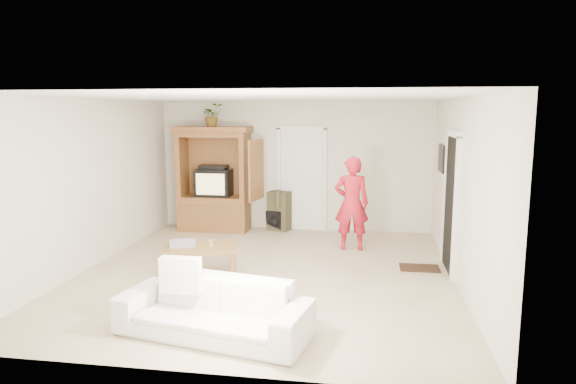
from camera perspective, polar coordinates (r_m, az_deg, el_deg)
name	(u,v)px	position (r m, az deg, el deg)	size (l,w,h in m)	color
floor	(266,273)	(7.80, -2.45, -9.02)	(6.00, 6.00, 0.00)	tan
ceiling	(265,98)	(7.42, -2.59, 10.44)	(6.00, 6.00, 0.00)	white
wall_back	(295,166)	(10.43, 0.73, 2.89)	(5.50, 5.50, 0.00)	silver
wall_front	(199,237)	(4.65, -9.85, -5.00)	(5.50, 5.50, 0.00)	silver
wall_left	(91,184)	(8.48, -21.06, 0.86)	(6.00, 6.00, 0.00)	silver
wall_right	(461,192)	(7.46, 18.65, -0.05)	(6.00, 6.00, 0.00)	silver
armoire	(215,186)	(10.50, -8.09, 0.69)	(1.82, 1.14, 2.10)	#995A2F
door_back	(302,180)	(10.42, 1.52, 1.33)	(0.85, 0.05, 2.04)	white
doorway_right	(451,205)	(8.09, 17.67, -1.34)	(0.05, 0.90, 2.04)	black
framed_picture	(441,158)	(9.29, 16.68, 3.62)	(0.03, 0.60, 0.48)	black
doormat	(419,268)	(8.27, 14.40, -8.17)	(0.60, 0.40, 0.02)	#382316
plant	(212,115)	(10.36, -8.44, 8.45)	(0.41, 0.35, 0.45)	#4C7238
man	(352,203)	(8.98, 7.08, -1.26)	(0.60, 0.39, 1.64)	red
sofa	(214,309)	(5.73, -8.27, -12.71)	(2.08, 0.81, 0.61)	white
coffee_table	(200,250)	(7.83, -9.71, -6.37)	(1.21, 0.88, 0.41)	olive
towel	(183,243)	(7.90, -11.64, -5.60)	(0.38, 0.28, 0.08)	#FA5397
candle	(211,243)	(7.81, -8.58, -5.61)	(0.08, 0.08, 0.10)	tan
backpack_black	(275,221)	(10.44, -1.41, -3.19)	(0.33, 0.19, 0.41)	black
backpack_olive	(279,211)	(10.45, -0.97, -2.11)	(0.42, 0.31, 0.79)	#47442B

